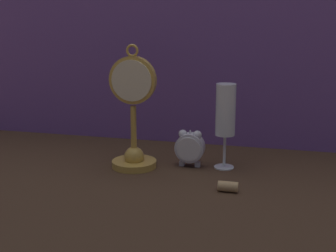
% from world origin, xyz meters
% --- Properties ---
extents(ground_plane, '(4.00, 4.00, 0.00)m').
position_xyz_m(ground_plane, '(0.00, 0.00, 0.00)').
color(ground_plane, '#422D1E').
extents(fabric_backdrop_drape, '(1.58, 0.01, 0.74)m').
position_xyz_m(fabric_backdrop_drape, '(0.00, 0.33, 0.37)').
color(fabric_backdrop_drape, '#6B478E').
rests_on(fabric_backdrop_drape, ground_plane).
extents(pocket_watch_on_stand, '(0.11, 0.11, 0.30)m').
position_xyz_m(pocket_watch_on_stand, '(-0.08, 0.07, 0.11)').
color(pocket_watch_on_stand, gold).
rests_on(pocket_watch_on_stand, ground_plane).
extents(alarm_clock_twin_bell, '(0.07, 0.03, 0.09)m').
position_xyz_m(alarm_clock_twin_bell, '(0.05, 0.11, 0.05)').
color(alarm_clock_twin_bell, silver).
rests_on(alarm_clock_twin_bell, ground_plane).
extents(champagne_flute, '(0.05, 0.05, 0.20)m').
position_xyz_m(champagne_flute, '(0.13, 0.12, 0.13)').
color(champagne_flute, silver).
rests_on(champagne_flute, ground_plane).
extents(wine_cork, '(0.04, 0.02, 0.02)m').
position_xyz_m(wine_cork, '(0.16, -0.03, 0.01)').
color(wine_cork, tan).
rests_on(wine_cork, ground_plane).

